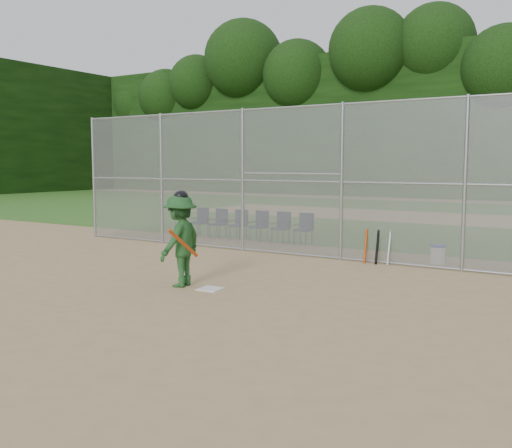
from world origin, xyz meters
The scene contains 15 objects.
ground centered at (0.00, 0.00, 0.00)m, with size 100.00×100.00×0.00m, color tan.
grass_strip centered at (0.00, 18.00, 0.01)m, with size 100.00×100.00×0.00m, color #2E5F1C.
dirt_patch_far centered at (0.00, 18.00, 0.01)m, with size 24.00×24.00×0.00m, color tan.
backstop_fence centered at (0.00, 5.00, 2.07)m, with size 16.09×0.09×4.00m.
treeline centered at (0.00, 20.00, 5.50)m, with size 81.00×60.00×11.00m.
home_plate centered at (0.22, 0.46, 0.01)m, with size 0.44×0.44×0.02m, color silver.
batter_at_plate centered at (-0.48, 0.39, 0.94)m, with size 0.92×1.37×1.94m.
water_cooler centered at (3.26, 5.76, 0.24)m, with size 0.38×0.38×0.48m.
spare_bats centered at (2.00, 4.93, 0.42)m, with size 0.66×0.25×0.85m.
chair_0 centered at (-5.12, 7.01, 0.48)m, with size 0.54×0.52×0.96m, color #101C3B, non-canonical shape.
chair_1 centered at (-4.32, 7.01, 0.48)m, with size 0.54×0.52×0.96m, color #101C3B, non-canonical shape.
chair_2 centered at (-3.52, 7.01, 0.48)m, with size 0.54×0.52×0.96m, color #101C3B, non-canonical shape.
chair_3 centered at (-2.72, 7.01, 0.48)m, with size 0.54×0.52×0.96m, color #101C3B, non-canonical shape.
chair_4 centered at (-1.92, 7.01, 0.48)m, with size 0.54×0.52×0.96m, color #101C3B, non-canonical shape.
chair_5 centered at (-1.11, 7.01, 0.48)m, with size 0.54×0.52×0.96m, color #101C3B, non-canonical shape.
Camera 1 is at (6.81, -8.41, 2.45)m, focal length 40.00 mm.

